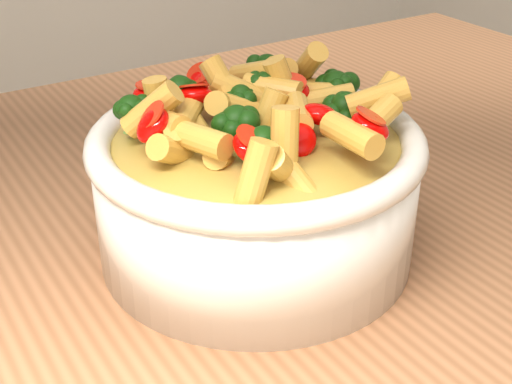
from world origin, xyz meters
TOP-DOWN VIEW (x-y plane):
  - table at (0.00, 0.00)m, footprint 1.20×0.80m
  - serving_bowl at (-0.04, -0.06)m, footprint 0.25×0.25m
  - pasta_salad at (-0.04, -0.06)m, footprint 0.20×0.20m

SIDE VIEW (x-z plane):
  - table at x=0.00m, z-range 0.35..1.25m
  - serving_bowl at x=-0.04m, z-range 0.90..1.01m
  - pasta_salad at x=-0.04m, z-range 1.00..1.04m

